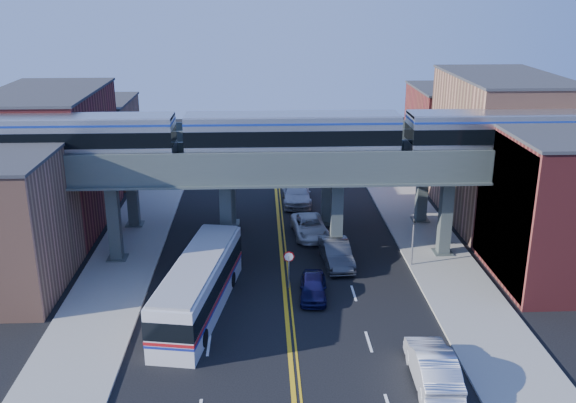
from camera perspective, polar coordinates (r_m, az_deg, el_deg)
name	(u,v)px	position (r m, az deg, el deg)	size (l,w,h in m)	color
ground	(286,309)	(40.32, -0.16, -9.57)	(120.00, 120.00, 0.00)	black
sidewalk_west	(130,249)	(50.30, -13.89, -4.08)	(5.00, 70.00, 0.16)	gray
sidewalk_east	(429,243)	(50.96, 12.41, -3.66)	(5.00, 70.00, 0.16)	gray
building_west_b	(52,160)	(55.90, -20.24, 3.47)	(8.00, 14.00, 11.00)	maroon
building_west_c	(93,141)	(68.37, -16.97, 5.15)	(8.00, 10.00, 8.00)	#A36D54
building_east_a	(561,208)	(46.42, 23.07, -0.52)	(8.00, 10.00, 10.00)	maroon
building_east_b	(498,149)	(56.73, 18.19, 4.43)	(8.00, 14.00, 12.00)	#A36D54
building_east_c	(452,133)	(69.05, 14.41, 5.93)	(8.00, 10.00, 9.00)	maroon
mural_panel	(502,212)	(44.95, 18.48, -0.91)	(0.10, 9.50, 9.50)	teal
elevated_viaduct_near	(281,173)	(45.29, -0.59, 2.52)	(52.00, 3.60, 7.40)	#3E4845
elevated_viaduct_far	(278,149)	(52.04, -0.86, 4.67)	(52.00, 3.60, 7.40)	#3E4845
transit_train	(292,135)	(44.63, 0.39, 5.91)	(45.83, 2.87, 3.34)	black
stop_sign	(289,263)	(42.24, 0.07, -5.53)	(0.76, 0.09, 2.63)	slate
traffic_signal	(413,237)	(46.00, 11.06, -3.08)	(0.15, 0.18, 4.10)	slate
transit_bus	(199,286)	(39.80, -7.91, -7.48)	(4.87, 12.80, 3.22)	silver
car_lane_a	(313,287)	(41.51, 2.25, -7.60)	(1.70, 4.22, 1.44)	#100F37
car_lane_b	(336,253)	(46.17, 4.31, -4.59)	(1.86, 5.33, 1.76)	#343537
car_lane_c	(310,227)	(51.30, 1.94, -2.24)	(2.52, 5.47, 1.52)	silver
car_lane_d	(296,193)	(58.97, 0.76, 0.74)	(2.52, 6.19, 1.80)	silver
car_parked_curb	(433,366)	(34.07, 12.74, -14.06)	(1.97, 5.64, 1.86)	silver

